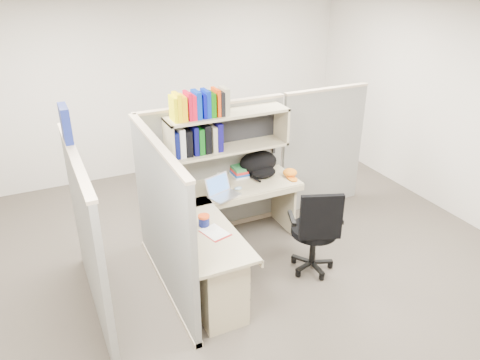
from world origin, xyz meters
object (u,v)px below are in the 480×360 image
laptop (224,187)px  task_chair (314,243)px  desk (222,256)px  backpack (261,164)px  snack_canister (204,220)px

laptop → task_chair: task_chair is taller
desk → task_chair: bearing=-5.5°
laptop → backpack: 0.70m
snack_canister → desk: bearing=-56.5°
backpack → snack_canister: bearing=-137.8°
laptop → backpack: bearing=9.0°
laptop → snack_canister: 0.63m
laptop → task_chair: (0.71, -0.74, -0.48)m
snack_canister → task_chair: (1.13, -0.27, -0.42)m
laptop → backpack: size_ratio=0.68×
task_chair → backpack: bearing=94.8°
desk → snack_canister: size_ratio=15.36×
laptop → task_chair: bearing=-65.4°
backpack → task_chair: bearing=-80.7°
backpack → snack_canister: size_ratio=4.13×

